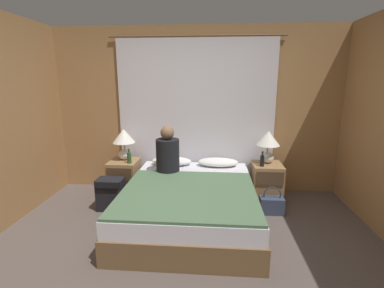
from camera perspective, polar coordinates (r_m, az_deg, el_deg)
name	(u,v)px	position (r m, az deg, el deg)	size (l,w,h in m)	color
ground_plane	(183,262)	(2.93, -1.87, -23.09)	(16.00, 16.00, 0.00)	#564C47
wall_back	(196,111)	(4.31, 0.85, 6.77)	(4.43, 0.06, 2.50)	#A37547
curtain_panel	(196,117)	(4.26, 0.79, 5.60)	(2.57, 0.02, 2.35)	silver
bed	(190,203)	(3.52, -0.39, -12.06)	(1.58, 1.98, 0.47)	brown
nightstand_left	(125,178)	(4.34, -13.67, -6.81)	(0.41, 0.45, 0.55)	#937047
nightstand_right	(266,182)	(4.21, 15.03, -7.56)	(0.41, 0.45, 0.55)	#937047
lamp_left	(124,140)	(4.25, -13.79, 0.90)	(0.33, 0.33, 0.47)	silver
lamp_right	(268,142)	(4.11, 15.33, 0.40)	(0.33, 0.33, 0.47)	silver
pillow_left	(172,161)	(4.20, -4.21, -3.52)	(0.60, 0.29, 0.12)	white
pillow_right	(218,162)	(4.15, 5.35, -3.73)	(0.60, 0.29, 0.12)	white
blanket_on_bed	(188,193)	(3.18, -0.80, -9.99)	(1.52, 1.39, 0.03)	#4C6B4C
person_left_in_bed	(168,153)	(3.82, -5.01, -1.91)	(0.32, 0.32, 0.65)	black
beer_bottle_on_left_stand	(129,157)	(4.10, -12.75, -2.72)	(0.06, 0.06, 0.21)	#2D4C28
beer_bottle_on_right_stand	(262,160)	(3.98, 14.19, -3.29)	(0.06, 0.06, 0.21)	black
backpack_on_floor	(111,192)	(3.96, -16.33, -9.47)	(0.35, 0.25, 0.44)	black
handbag_on_floor	(272,205)	(3.89, 16.01, -11.86)	(0.31, 0.18, 0.37)	#333D56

